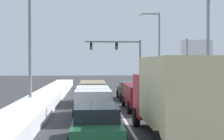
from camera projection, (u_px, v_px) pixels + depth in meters
ground_plane at (120, 112)px, 20.51m from camera, size 120.00×120.00×0.00m
lane_stripe_between_right_lane_and_center_lane at (115, 105)px, 24.34m from camera, size 0.14×42.28×0.01m
snow_bank_right_shoulder at (185, 101)px, 24.70m from camera, size 2.09×42.28×0.46m
snow_bank_left_shoulder at (44, 100)px, 23.97m from camera, size 2.14×42.28×0.80m
box_truck_right_lane_nearest at (174, 94)px, 13.04m from camera, size 2.53×7.20×3.36m
suv_maroon_right_lane_second at (140, 94)px, 21.73m from camera, size 2.16×4.90×1.67m
sedan_black_right_lane_third at (130, 90)px, 27.83m from camera, size 2.00×4.50×1.51m
sedan_green_center_lane_nearest at (96, 125)px, 12.44m from camera, size 2.00×4.50×1.51m
suv_white_center_lane_second at (93, 99)px, 18.83m from camera, size 2.16×4.90×1.67m
suv_tan_center_lane_third at (93, 90)px, 25.28m from camera, size 2.16×4.90×1.67m
traffic_light_gantry at (123, 53)px, 43.57m from camera, size 7.54×0.47×6.20m
street_lamp_right_mid at (203, 35)px, 22.73m from camera, size 2.66×0.36×8.57m
street_lamp_right_far at (156, 44)px, 38.05m from camera, size 2.66×0.36×9.00m
street_lamp_left_mid at (35, 34)px, 21.96m from camera, size 2.66×0.36×8.53m
roadside_sign_right at (197, 54)px, 32.01m from camera, size 3.20×0.16×5.50m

